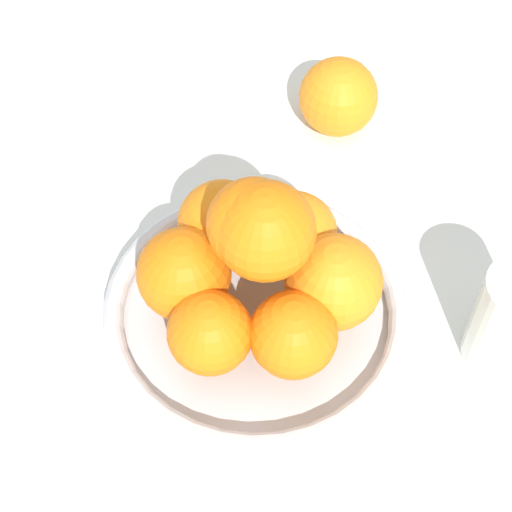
{
  "coord_description": "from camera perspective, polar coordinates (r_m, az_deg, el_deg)",
  "views": [
    {
      "loc": [
        0.39,
        -0.07,
        0.65
      ],
      "look_at": [
        0.0,
        0.0,
        0.11
      ],
      "focal_mm": 60.0,
      "sensor_mm": 36.0,
      "label": 1
    }
  ],
  "objects": [
    {
      "name": "orange_pile",
      "position": [
        0.68,
        0.16,
        -0.47
      ],
      "size": [
        0.19,
        0.2,
        0.14
      ],
      "color": "orange",
      "rests_on": "fruit_bowl"
    },
    {
      "name": "napkin_folded",
      "position": [
        0.88,
        -11.12,
        6.28
      ],
      "size": [
        0.16,
        0.16,
        0.01
      ],
      "primitive_type": "cube",
      "rotation": [
        0.0,
        0.0,
        -0.49
      ],
      "color": "silver",
      "rests_on": "ground_plane"
    },
    {
      "name": "drinking_glass",
      "position": [
        0.73,
        16.68,
        -4.16
      ],
      "size": [
        0.06,
        0.06,
        0.1
      ],
      "primitive_type": "cylinder",
      "color": "silver",
      "rests_on": "ground_plane"
    },
    {
      "name": "stray_orange",
      "position": [
        0.88,
        5.51,
        10.52
      ],
      "size": [
        0.08,
        0.08,
        0.08
      ],
      "primitive_type": "sphere",
      "color": "orange",
      "rests_on": "ground_plane"
    },
    {
      "name": "ground_plane",
      "position": [
        0.76,
        0.0,
        -4.72
      ],
      "size": [
        4.0,
        4.0,
        0.0
      ],
      "primitive_type": "plane",
      "color": "silver"
    },
    {
      "name": "fruit_bowl",
      "position": [
        0.74,
        0.0,
        -3.98
      ],
      "size": [
        0.26,
        0.26,
        0.04
      ],
      "color": "silver",
      "rests_on": "ground_plane"
    }
  ]
}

